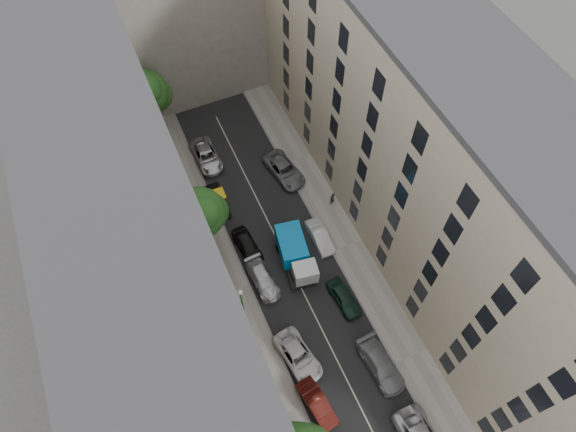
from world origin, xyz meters
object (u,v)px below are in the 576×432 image
car_right_1 (381,365)px  car_left_3 (263,279)px  car_left_1 (317,404)px  lamp_post (243,307)px  tree_mid (201,215)px  car_right_2 (344,298)px  car_right_3 (320,237)px  car_left_5 (218,201)px  car_left_4 (247,245)px  car_left_6 (206,156)px  car_right_4 (284,170)px  pedestrian (332,198)px  tree_far (146,95)px  tarp_truck (295,254)px  car_left_2 (298,356)px

car_right_1 → car_left_3: bearing=113.8°
car_left_1 → lamp_post: 9.18m
car_left_1 → car_left_3: 11.20m
car_left_3 → tree_mid: tree_mid is taller
car_right_2 → car_right_3: (0.73, 6.20, -0.02)m
car_left_3 → car_left_5: bearing=91.7°
car_left_4 → car_left_6: car_left_4 is taller
car_right_4 → pedestrian: bearing=-71.2°
car_right_3 → tree_mid: 11.15m
tree_far → car_right_2: bearing=-69.6°
tree_far → car_left_6: bearing=-56.5°
tarp_truck → tree_far: (-6.90, 19.34, 4.26)m
car_left_3 → lamp_post: size_ratio=0.62×
car_left_2 → car_right_3: size_ratio=1.23×
car_left_6 → tree_far: (-3.50, 5.29, 4.98)m
car_left_3 → tree_far: 21.00m
car_right_3 → car_left_4: bearing=164.2°
car_left_6 → pedestrian: 13.44m
car_right_4 → tarp_truck: bearing=-117.4°
tarp_truck → car_right_1: bearing=-69.4°
car_left_6 → car_right_4: (6.40, -4.80, 0.03)m
car_right_1 → car_right_3: car_right_1 is taller
tree_far → pedestrian: size_ratio=5.35×
tarp_truck → pedestrian: 7.10m
car_left_1 → car_right_4: 22.20m
car_left_2 → car_left_4: (0.00, 10.92, 0.01)m
car_left_4 → lamp_post: size_ratio=0.56×
car_left_4 → car_right_1: bearing=-73.8°
tarp_truck → car_right_2: (2.20, -5.15, -0.73)m
car_left_3 → lamp_post: lamp_post is taller
car_left_3 → pedestrian: size_ratio=2.90×
car_left_5 → car_left_6: car_left_6 is taller
tree_mid → lamp_post: bearing=-87.9°
lamp_post → car_left_1: bearing=-71.9°
car_left_5 → car_right_2: bearing=-63.2°
car_left_2 → car_right_4: car_right_4 is taller
car_left_5 → car_right_3: 10.28m
car_left_4 → pedestrian: 9.22m
tarp_truck → pedestrian: tarp_truck is taller
car_left_1 → car_right_2: car_left_1 is taller
car_left_5 → car_left_4: bearing=-80.3°
tarp_truck → tree_mid: 8.87m
car_right_2 → pedestrian: (3.52, 9.33, 0.25)m
car_left_6 → car_right_4: bearing=-38.0°
car_left_1 → car_left_6: 26.00m
car_left_4 → car_right_4: 9.05m
car_left_6 → tree_mid: tree_mid is taller
car_left_1 → car_left_3: car_left_1 is taller
car_left_1 → pedestrian: 18.63m
car_left_5 → pedestrian: (9.92, -4.27, 0.26)m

